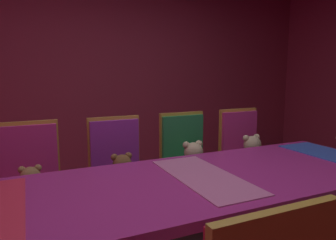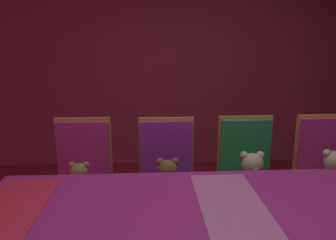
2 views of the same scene
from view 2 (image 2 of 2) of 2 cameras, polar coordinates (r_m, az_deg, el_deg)
wall_left at (r=4.04m, az=2.49°, el=11.84°), size 0.12×6.40×2.80m
banquet_table at (r=1.71m, az=11.15°, el=-17.36°), size 0.90×2.54×0.75m
chair_left_0 at (r=2.49m, az=-14.66°, el=-8.77°), size 0.42×0.41×0.98m
teddy_left_0 at (r=2.37m, az=-15.29°, el=-10.64°), size 0.21×0.28×0.26m
chair_left_1 at (r=2.42m, az=-0.23°, el=-8.97°), size 0.42×0.41×0.98m
teddy_left_1 at (r=2.30m, az=-0.04°, el=-10.73°), size 0.23×0.30×0.28m
chair_left_2 at (r=2.54m, az=13.59°, el=-8.28°), size 0.42×0.41×0.98m
teddy_left_2 at (r=2.41m, az=14.58°, el=-9.63°), size 0.26×0.33×0.31m
chair_left_3 at (r=2.78m, az=25.71°, el=-7.31°), size 0.42×0.41×0.98m
teddy_left_3 at (r=2.67m, az=27.20°, el=-8.45°), size 0.26×0.33×0.31m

